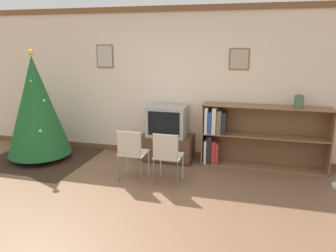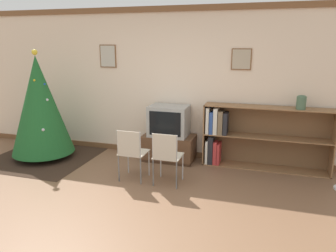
# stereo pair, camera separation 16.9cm
# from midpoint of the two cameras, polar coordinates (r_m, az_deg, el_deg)

# --- Properties ---
(ground_plane) EXTENTS (24.00, 24.00, 0.00)m
(ground_plane) POSITION_cam_midpoint_polar(r_m,az_deg,el_deg) (4.22, -7.94, -15.44)
(ground_plane) COLOR brown
(wall_back) EXTENTS (8.78, 0.11, 2.70)m
(wall_back) POSITION_cam_midpoint_polar(r_m,az_deg,el_deg) (6.02, 1.48, 7.35)
(wall_back) COLOR beige
(wall_back) RESTS_ON ground_plane
(area_rug) EXTENTS (1.80, 1.83, 0.01)m
(area_rug) POSITION_cam_midpoint_polar(r_m,az_deg,el_deg) (6.55, -19.96, -5.08)
(area_rug) COLOR #332319
(area_rug) RESTS_ON ground_plane
(christmas_tree) EXTENTS (1.11, 1.11, 1.96)m
(christmas_tree) POSITION_cam_midpoint_polar(r_m,az_deg,el_deg) (6.30, -20.72, 3.37)
(christmas_tree) COLOR maroon
(christmas_tree) RESTS_ON area_rug
(tv_console) EXTENTS (0.92, 0.52, 0.47)m
(tv_console) POSITION_cam_midpoint_polar(r_m,az_deg,el_deg) (5.94, 0.98, -3.78)
(tv_console) COLOR #412A1A
(tv_console) RESTS_ON ground_plane
(television) EXTENTS (0.68, 0.49, 0.54)m
(television) POSITION_cam_midpoint_polar(r_m,az_deg,el_deg) (5.81, 0.99, 0.91)
(television) COLOR #9E9E99
(television) RESTS_ON tv_console
(folding_chair_left) EXTENTS (0.40, 0.40, 0.82)m
(folding_chair_left) POSITION_cam_midpoint_polar(r_m,az_deg,el_deg) (5.02, -5.41, -4.46)
(folding_chair_left) COLOR #BCB29E
(folding_chair_left) RESTS_ON ground_plane
(folding_chair_right) EXTENTS (0.40, 0.40, 0.82)m
(folding_chair_right) POSITION_cam_midpoint_polar(r_m,az_deg,el_deg) (4.84, 0.75, -5.11)
(folding_chair_right) COLOR #BCB29E
(folding_chair_right) RESTS_ON ground_plane
(bookshelf) EXTENTS (2.08, 0.36, 1.07)m
(bookshelf) POSITION_cam_midpoint_polar(r_m,az_deg,el_deg) (5.75, 13.99, -1.66)
(bookshelf) COLOR olive
(bookshelf) RESTS_ON ground_plane
(vase) EXTENTS (0.15, 0.15, 0.22)m
(vase) POSITION_cam_midpoint_polar(r_m,az_deg,el_deg) (5.58, 23.00, 3.83)
(vase) COLOR #47664C
(vase) RESTS_ON bookshelf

